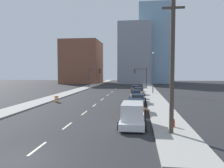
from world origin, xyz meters
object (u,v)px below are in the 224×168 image
object	(u,v)px
street_lamp	(153,70)
sedan_brown	(136,89)
sedan_gray	(138,99)
box_truck_white	(133,115)
utility_pole_right_near	(172,65)
sedan_orange	(135,107)
traffic_signal_right	(143,75)
fire_hydrant	(173,124)
sedan_silver	(136,95)
traffic_barrel	(56,99)
traffic_signal_left	(92,75)
sedan_tan	(138,92)

from	to	relation	value
street_lamp	sedan_brown	bearing A→B (deg)	134.37
sedan_gray	box_truck_white	bearing A→B (deg)	-89.17
utility_pole_right_near	sedan_orange	size ratio (longest dim) A/B	2.14
traffic_signal_right	street_lamp	xyz separation A→B (m)	(1.88, -13.67, 1.33)
fire_hydrant	sedan_silver	xyz separation A→B (m)	(-3.26, 18.66, 0.27)
traffic_barrel	sedan_gray	bearing A→B (deg)	-0.13
sedan_orange	traffic_signal_left	bearing A→B (deg)	108.62
traffic_barrel	fire_hydrant	size ratio (longest dim) A/B	1.14
fire_hydrant	sedan_brown	bearing A→B (deg)	96.32
box_truck_white	utility_pole_right_near	bearing A→B (deg)	-37.82
traffic_signal_right	sedan_orange	bearing A→B (deg)	-92.22
box_truck_white	sedan_tan	bearing A→B (deg)	89.35
sedan_gray	sedan_silver	xyz separation A→B (m)	(-0.36, 5.32, 0.04)
traffic_signal_left	sedan_tan	xyz separation A→B (m)	(12.80, -16.66, -2.96)
sedan_silver	box_truck_white	bearing A→B (deg)	-88.74
traffic_signal_right	fire_hydrant	bearing A→B (deg)	-87.50
utility_pole_right_near	sedan_orange	distance (m)	9.84
sedan_tan	traffic_signal_right	bearing A→B (deg)	84.41
sedan_tan	sedan_brown	xyz separation A→B (m)	(-0.60, 6.63, -0.01)
utility_pole_right_near	sedan_brown	bearing A→B (deg)	95.29
traffic_barrel	fire_hydrant	world-z (taller)	traffic_barrel
traffic_barrel	box_truck_white	distance (m)	17.47
traffic_barrel	sedan_orange	size ratio (longest dim) A/B	0.20
sedan_gray	sedan_brown	xyz separation A→B (m)	(-0.59, 18.13, 0.02)
traffic_signal_left	utility_pole_right_near	xyz separation A→B (m)	(15.28, -43.28, 1.46)
sedan_brown	sedan_gray	bearing A→B (deg)	-90.90
sedan_orange	traffic_signal_right	bearing A→B (deg)	86.68
traffic_barrel	sedan_tan	world-z (taller)	sedan_tan
sedan_silver	sedan_tan	world-z (taller)	sedan_silver
sedan_orange	sedan_brown	bearing A→B (deg)	89.65
fire_hydrant	sedan_orange	size ratio (longest dim) A/B	0.18
box_truck_white	sedan_orange	xyz separation A→B (m)	(0.14, 6.08, -0.26)
traffic_signal_left	sedan_orange	size ratio (longest dim) A/B	1.22
traffic_signal_right	sedan_gray	bearing A→B (deg)	-92.21
sedan_brown	fire_hydrant	bearing A→B (deg)	-86.44
traffic_signal_right	utility_pole_right_near	xyz separation A→B (m)	(1.40, -43.28, 1.46)
sedan_orange	sedan_silver	xyz separation A→B (m)	(-0.10, 12.09, -0.01)
fire_hydrant	traffic_signal_right	bearing A→B (deg)	92.50
traffic_signal_right	fire_hydrant	size ratio (longest dim) A/B	6.79
street_lamp	sedan_silver	xyz separation A→B (m)	(-3.34, -9.17, -4.28)
traffic_signal_left	street_lamp	bearing A→B (deg)	-40.93
traffic_barrel	utility_pole_right_near	bearing A→B (deg)	-45.93
traffic_barrel	box_truck_white	size ratio (longest dim) A/B	0.18
traffic_barrel	sedan_silver	size ratio (longest dim) A/B	0.22
sedan_orange	sedan_brown	world-z (taller)	sedan_orange
box_truck_white	sedan_orange	bearing A→B (deg)	89.03
sedan_silver	sedan_gray	bearing A→B (deg)	-84.70
traffic_signal_left	traffic_signal_right	world-z (taller)	same
street_lamp	traffic_signal_right	bearing A→B (deg)	97.85
street_lamp	traffic_barrel	bearing A→B (deg)	-136.34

